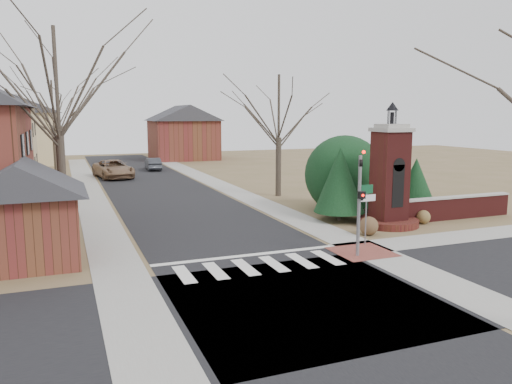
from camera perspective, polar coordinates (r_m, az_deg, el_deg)
name	(u,v)px	position (r m, az deg, el deg)	size (l,w,h in m)	color
ground	(268,272)	(18.93, 1.35, -9.10)	(120.00, 120.00, 0.00)	brown
main_street	(159,190)	(39.66, -10.99, 0.25)	(8.00, 70.00, 0.01)	black
cross_street	(304,299)	(16.36, 5.49, -12.08)	(120.00, 8.00, 0.01)	black
crosswalk_zone	(260,266)	(19.63, 0.44, -8.41)	(8.00, 2.20, 0.02)	silver
stop_bar	(247,256)	(20.97, -1.09, -7.27)	(8.00, 0.35, 0.02)	silver
sidewalk_right_main	(223,186)	(40.89, -3.81, 0.66)	(2.00, 60.00, 0.02)	gray
sidewalk_left	(89,193)	(39.08, -18.50, -0.16)	(2.00, 60.00, 0.02)	gray
curb_apron	(362,252)	(21.96, 12.04, -6.72)	(2.40, 2.40, 0.02)	brown
traffic_signal_pole	(360,195)	(20.79, 11.76, -0.32)	(0.28, 0.41, 4.50)	slate
sign_post	(366,203)	(22.76, 12.51, -1.18)	(0.90, 0.07, 2.75)	slate
brick_gate_monument	(389,185)	(27.10, 14.99, 0.78)	(3.20, 3.20, 6.47)	#531A18
brick_garden_wall	(455,207)	(30.20, 21.78, -1.64)	(7.50, 0.50, 1.30)	#531A18
garage_left	(22,208)	(21.46, -25.18, -1.65)	(4.80, 4.80, 4.29)	brown
house_distant_left	(14,128)	(64.82, -25.97, 6.59)	(10.80, 8.80, 8.53)	#D5B88E
house_distant_right	(183,131)	(66.34, -8.35, 6.90)	(8.80, 8.80, 7.30)	brown
evergreen_near	(340,179)	(27.75, 9.55, 1.42)	(2.80, 2.80, 4.10)	#473D33
evergreen_mid	(378,169)	(30.50, 13.75, 2.52)	(3.40, 3.40, 4.70)	#473D33
evergreen_far	(416,182)	(30.99, 17.79, 1.14)	(2.40, 2.40, 3.30)	#473D33
evergreen_mass	(344,171)	(30.79, 10.05, 2.33)	(4.80, 4.80, 4.80)	black
bare_tree_0	(56,74)	(25.67, -21.90, 12.40)	(8.05, 8.05, 11.15)	#473D33
bare_tree_1	(57,83)	(38.67, -21.81, 11.51)	(8.40, 8.40, 11.64)	#473D33
bare_tree_2	(52,102)	(51.62, -22.25, 9.55)	(7.35, 7.35, 10.19)	#473D33
bare_tree_3	(279,102)	(35.67, 2.63, 10.23)	(7.00, 7.00, 9.70)	#473D33
pickup_truck	(113,169)	(48.04, -15.98, 2.55)	(2.76, 5.98, 1.66)	#876549
distant_car	(153,164)	(53.81, -11.69, 3.16)	(1.38, 3.96, 1.30)	#393C42
dry_shrub_left	(369,226)	(24.95, 12.77, -3.80)	(0.92, 0.92, 0.92)	brown
dry_shrub_right	(423,217)	(28.32, 18.59, -2.73)	(0.75, 0.75, 0.75)	brown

